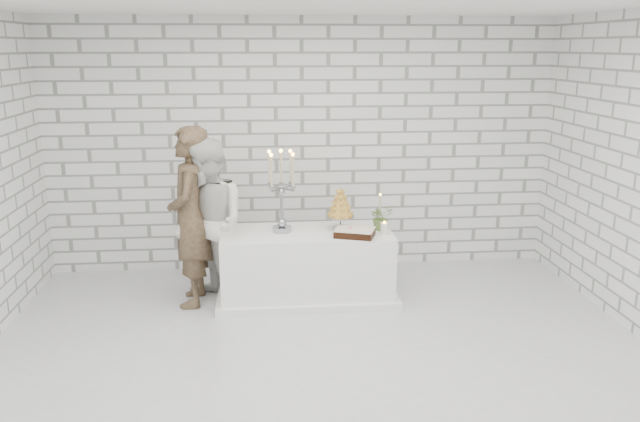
{
  "coord_description": "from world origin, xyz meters",
  "views": [
    {
      "loc": [
        -0.49,
        -5.05,
        2.65
      ],
      "look_at": [
        0.09,
        1.13,
        1.05
      ],
      "focal_mm": 35.84,
      "sensor_mm": 36.0,
      "label": 1
    }
  ],
  "objects_px": {
    "cake_table": "(307,265)",
    "groom": "(190,217)",
    "bride": "(209,224)",
    "croquembouche": "(340,208)",
    "candelabra": "(281,191)"
  },
  "relations": [
    {
      "from": "croquembouche",
      "to": "candelabra",
      "type": "bearing_deg",
      "value": -176.47
    },
    {
      "from": "croquembouche",
      "to": "bride",
      "type": "bearing_deg",
      "value": -174.83
    },
    {
      "from": "groom",
      "to": "croquembouche",
      "type": "height_order",
      "value": "groom"
    },
    {
      "from": "cake_table",
      "to": "groom",
      "type": "relative_size",
      "value": 0.96
    },
    {
      "from": "cake_table",
      "to": "croquembouche",
      "type": "bearing_deg",
      "value": 8.82
    },
    {
      "from": "candelabra",
      "to": "croquembouche",
      "type": "height_order",
      "value": "candelabra"
    },
    {
      "from": "groom",
      "to": "croquembouche",
      "type": "distance_m",
      "value": 1.58
    },
    {
      "from": "bride",
      "to": "croquembouche",
      "type": "relative_size",
      "value": 3.8
    },
    {
      "from": "bride",
      "to": "croquembouche",
      "type": "height_order",
      "value": "bride"
    },
    {
      "from": "bride",
      "to": "cake_table",
      "type": "bearing_deg",
      "value": 65.39
    },
    {
      "from": "cake_table",
      "to": "candelabra",
      "type": "height_order",
      "value": "candelabra"
    },
    {
      "from": "groom",
      "to": "croquembouche",
      "type": "xyz_separation_m",
      "value": [
        1.58,
        0.07,
        0.04
      ]
    },
    {
      "from": "candelabra",
      "to": "croquembouche",
      "type": "bearing_deg",
      "value": 3.53
    },
    {
      "from": "candelabra",
      "to": "croquembouche",
      "type": "relative_size",
      "value": 1.91
    },
    {
      "from": "groom",
      "to": "candelabra",
      "type": "distance_m",
      "value": 0.98
    }
  ]
}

